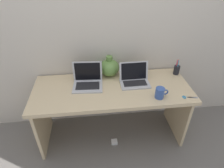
# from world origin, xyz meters

# --- Properties ---
(ground_plane) EXTENTS (6.00, 6.00, 0.00)m
(ground_plane) POSITION_xyz_m (0.00, 0.00, 0.00)
(ground_plane) COLOR slate
(back_wall) EXTENTS (4.40, 0.04, 2.40)m
(back_wall) POSITION_xyz_m (0.00, 0.36, 1.20)
(back_wall) COLOR beige
(back_wall) RESTS_ON ground
(desk) EXTENTS (1.63, 0.65, 0.70)m
(desk) POSITION_xyz_m (0.00, 0.00, 0.56)
(desk) COLOR #D1B78C
(desk) RESTS_ON ground
(laptop_left) EXTENTS (0.32, 0.25, 0.24)m
(laptop_left) POSITION_xyz_m (-0.25, 0.10, 0.77)
(laptop_left) COLOR #B2B2B7
(laptop_left) RESTS_ON desk
(laptop_right) EXTENTS (0.31, 0.22, 0.21)m
(laptop_right) POSITION_xyz_m (0.25, 0.08, 0.76)
(laptop_right) COLOR #B2B2B7
(laptop_right) RESTS_ON desk
(green_vase) EXTENTS (0.22, 0.22, 0.23)m
(green_vase) POSITION_xyz_m (0.00, 0.26, 0.80)
(green_vase) COLOR #5B843D
(green_vase) RESTS_ON desk
(coffee_mug) EXTENTS (0.13, 0.09, 0.11)m
(coffee_mug) POSITION_xyz_m (0.44, -0.20, 0.76)
(coffee_mug) COLOR #335199
(coffee_mug) RESTS_ON desk
(pen_cup) EXTENTS (0.07, 0.07, 0.18)m
(pen_cup) POSITION_xyz_m (0.76, 0.20, 0.76)
(pen_cup) COLOR black
(pen_cup) RESTS_ON desk
(scissors) EXTENTS (0.15, 0.05, 0.01)m
(scissors) POSITION_xyz_m (0.70, -0.24, 0.71)
(scissors) COLOR #B7B7BC
(scissors) RESTS_ON desk
(power_brick) EXTENTS (0.07, 0.07, 0.03)m
(power_brick) POSITION_xyz_m (0.01, -0.14, 0.01)
(power_brick) COLOR white
(power_brick) RESTS_ON ground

